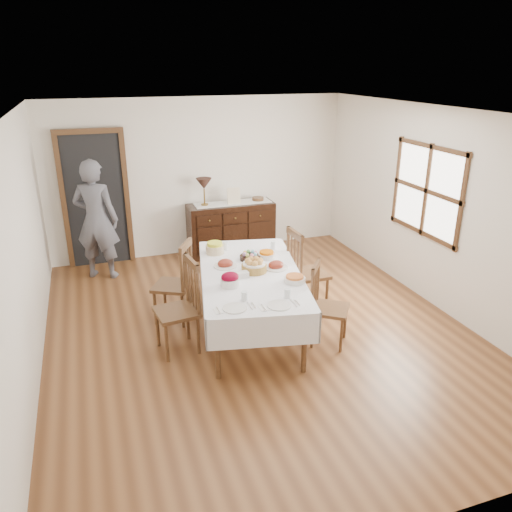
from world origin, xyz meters
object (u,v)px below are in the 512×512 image
object	(u,v)px
chair_right_near	(326,304)
table_lamp	(204,185)
chair_left_far	(176,282)
chair_right_far	(304,270)
dining_table	(250,279)
sideboard	(231,228)
person	(96,216)
chair_left_near	(181,306)

from	to	relation	value
chair_right_near	table_lamp	size ratio (longest dim) A/B	2.15
chair_left_far	chair_right_far	size ratio (longest dim) A/B	0.95
dining_table	chair_left_far	distance (m)	0.98
sideboard	person	xyz separation A→B (m)	(-2.18, -0.35, 0.53)
chair_right_near	sideboard	size ratio (longest dim) A/B	0.68
chair_right_near	table_lamp	distance (m)	3.40
dining_table	person	distance (m)	2.86
dining_table	chair_right_far	distance (m)	0.91
chair_right_near	chair_right_far	size ratio (longest dim) A/B	0.89
chair_left_near	table_lamp	xyz separation A→B (m)	(0.97, 2.86, 0.68)
chair_left_near	table_lamp	bearing A→B (deg)	154.37
chair_right_near	chair_right_far	world-z (taller)	chair_right_far
person	table_lamp	xyz separation A→B (m)	(1.74, 0.37, 0.26)
table_lamp	chair_left_near	bearing A→B (deg)	-108.71
chair_left_near	chair_left_far	distance (m)	0.71
chair_left_far	person	world-z (taller)	person
chair_left_far	chair_left_near	bearing A→B (deg)	22.53
dining_table	chair_left_far	world-z (taller)	chair_left_far
dining_table	chair_left_near	bearing A→B (deg)	-158.03
chair_left_far	sideboard	size ratio (longest dim) A/B	0.73
dining_table	person	xyz separation A→B (m)	(-1.65, 2.33, 0.28)
table_lamp	chair_left_far	bearing A→B (deg)	-112.52
table_lamp	chair_right_far	bearing A→B (deg)	-72.48
chair_right_far	table_lamp	size ratio (longest dim) A/B	2.43
chair_left_near	person	world-z (taller)	person
dining_table	sideboard	world-z (taller)	sideboard
dining_table	sideboard	xyz separation A→B (m)	(0.53, 2.67, -0.25)
chair_right_far	person	xyz separation A→B (m)	(-2.49, 2.01, 0.41)
chair_right_near	chair_right_far	bearing A→B (deg)	28.04
chair_right_far	person	world-z (taller)	person
chair_right_near	dining_table	bearing A→B (deg)	88.44
chair_left_near	person	xyz separation A→B (m)	(-0.77, 2.49, 0.42)
chair_left_far	person	bearing A→B (deg)	-125.85
dining_table	table_lamp	size ratio (longest dim) A/B	5.34
chair_left_far	chair_right_near	distance (m)	1.89
chair_left_near	chair_right_far	world-z (taller)	chair_right_far
person	sideboard	bearing A→B (deg)	-147.75
chair_right_near	person	bearing A→B (deg)	75.29
dining_table	chair_left_near	world-z (taller)	chair_left_near
chair_left_near	sideboard	bearing A→B (deg)	146.63
chair_right_far	sideboard	xyz separation A→B (m)	(-0.31, 2.36, -0.13)
dining_table	chair_left_near	xyz separation A→B (m)	(-0.87, -0.16, -0.14)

